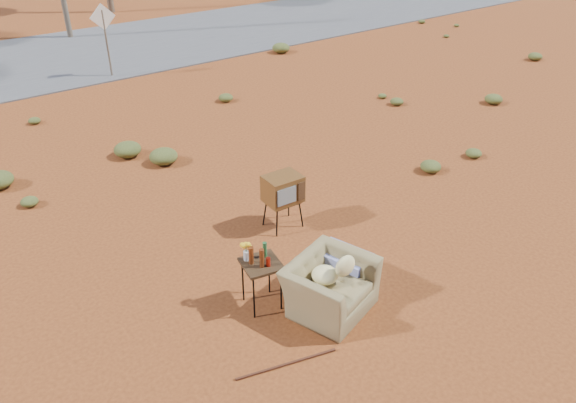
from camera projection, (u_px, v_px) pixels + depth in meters
ground at (319, 299)px, 8.34m from camera, size 140.00×140.00×0.00m
highway at (35, 62)px, 18.72m from camera, size 140.00×7.00×0.04m
armchair at (333, 277)px, 8.02m from camera, size 1.53×1.26×1.04m
tv_unit at (283, 190)px, 9.69m from camera, size 0.64×0.53×1.00m
side_table at (258, 261)px, 7.86m from camera, size 0.61×0.61×1.05m
rusty_bar at (287, 364)px, 7.21m from camera, size 1.34×0.38×0.04m
road_sign at (104, 27)px, 16.66m from camera, size 0.78×0.06×2.19m
scrub_patch at (143, 190)px, 10.90m from camera, size 17.49×8.07×0.33m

